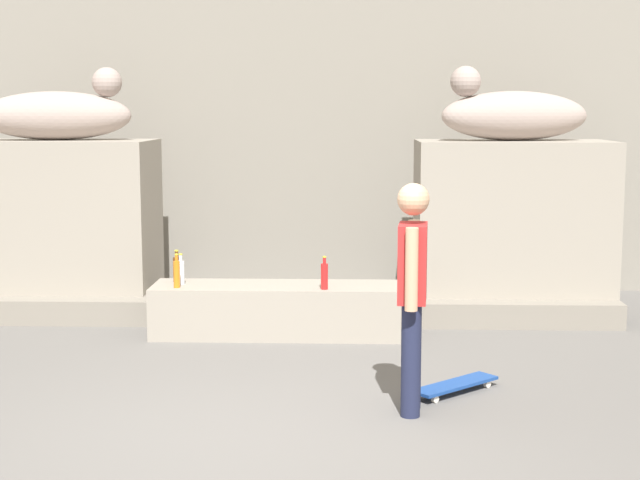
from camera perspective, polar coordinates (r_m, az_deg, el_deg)
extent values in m
plane|color=#605E5B|center=(6.50, -4.74, -11.79)|extent=(40.00, 40.00, 0.00)
cube|color=gray|center=(11.74, -1.67, 11.42)|extent=(11.45, 0.60, 5.81)
cube|color=gray|center=(10.66, -15.40, 0.83)|extent=(2.04, 1.12, 1.85)
cube|color=gray|center=(10.32, 11.48, 0.73)|extent=(2.04, 1.12, 1.85)
ellipsoid|color=#A4928A|center=(10.59, -15.64, 7.22)|extent=(1.67, 0.81, 0.52)
sphere|color=#A4928A|center=(10.53, -12.71, 9.25)|extent=(0.32, 0.32, 0.32)
ellipsoid|color=#A4928A|center=(10.24, 11.66, 7.33)|extent=(1.68, 0.88, 0.52)
sphere|color=#A4928A|center=(10.06, 8.77, 9.43)|extent=(0.32, 0.32, 0.32)
cube|color=gray|center=(9.22, -2.66, -4.24)|extent=(2.39, 0.66, 0.50)
cylinder|color=#1E233F|center=(7.01, 5.55, -6.82)|extent=(0.14, 0.14, 0.82)
cylinder|color=#1E233F|center=(6.82, 5.50, -7.25)|extent=(0.14, 0.14, 0.82)
cube|color=#B22626|center=(6.77, 5.60, -1.38)|extent=(0.23, 0.38, 0.56)
sphere|color=tan|center=(6.71, 5.65, 2.46)|extent=(0.23, 0.23, 0.23)
cylinder|color=tan|center=(6.99, 5.65, -1.16)|extent=(0.09, 0.09, 0.58)
cylinder|color=tan|center=(6.55, 5.54, -1.78)|extent=(0.09, 0.09, 0.58)
cube|color=navy|center=(7.49, 8.14, -8.61)|extent=(0.73, 0.68, 0.02)
cylinder|color=white|center=(7.25, 6.95, -9.49)|extent=(0.06, 0.06, 0.06)
cylinder|color=white|center=(7.34, 6.14, -9.26)|extent=(0.06, 0.06, 0.06)
cylinder|color=white|center=(7.68, 10.04, -8.55)|extent=(0.06, 0.06, 0.06)
cylinder|color=white|center=(7.77, 9.24, -8.34)|extent=(0.06, 0.06, 0.06)
cylinder|color=orange|center=(9.10, -8.63, -2.06)|extent=(0.06, 0.06, 0.26)
cylinder|color=orange|center=(9.08, -8.65, -1.08)|extent=(0.03, 0.03, 0.06)
cylinder|color=yellow|center=(9.07, -8.65, -0.86)|extent=(0.03, 0.03, 0.01)
cylinder|color=#593314|center=(9.42, -8.62, -1.77)|extent=(0.07, 0.07, 0.24)
cylinder|color=#593314|center=(9.40, -8.64, -0.85)|extent=(0.03, 0.03, 0.06)
cylinder|color=yellow|center=(9.39, -8.64, -0.64)|extent=(0.04, 0.04, 0.01)
cylinder|color=red|center=(8.92, 0.27, -2.22)|extent=(0.07, 0.07, 0.24)
cylinder|color=red|center=(8.89, 0.27, -1.25)|extent=(0.03, 0.03, 0.06)
cylinder|color=yellow|center=(8.89, 0.27, -1.02)|extent=(0.04, 0.04, 0.01)
cylinder|color=silver|center=(9.28, -8.38, -1.96)|extent=(0.07, 0.07, 0.23)
cylinder|color=silver|center=(9.25, -8.40, -1.08)|extent=(0.03, 0.03, 0.06)
cylinder|color=yellow|center=(9.25, -8.40, -0.86)|extent=(0.04, 0.04, 0.01)
cube|color=gray|center=(9.77, -2.41, -4.28)|extent=(6.93, 0.50, 0.26)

